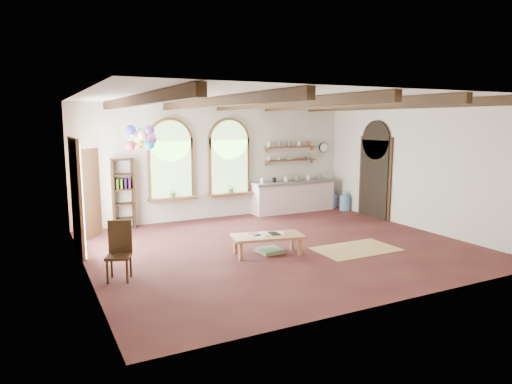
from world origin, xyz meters
TOP-DOWN VIEW (x-y plane):
  - floor at (0.00, 0.00)m, footprint 8.00×8.00m
  - ceiling_beams at (0.00, 0.00)m, footprint 6.20×6.80m
  - window_left at (-1.40, 3.43)m, footprint 1.30×0.28m
  - window_right at (0.30, 3.43)m, footprint 1.30×0.28m
  - left_doorway at (-3.95, 1.80)m, footprint 0.10×1.90m
  - right_doorway at (3.95, 1.50)m, footprint 0.10×1.30m
  - kitchen_counter at (2.30, 3.20)m, footprint 2.68×0.62m
  - wall_shelf_lower at (2.30, 3.38)m, footprint 1.70×0.24m
  - wall_shelf_upper at (2.30, 3.38)m, footprint 1.70×0.24m
  - wall_clock at (3.55, 3.45)m, footprint 0.32×0.04m
  - bookshelf at (-2.70, 3.32)m, footprint 0.53×0.32m
  - coffee_table at (-0.53, -0.42)m, footprint 1.56×0.95m
  - side_chair at (-3.54, -0.59)m, footprint 0.53×0.53m
  - floor_mat at (1.35, -0.95)m, footprint 1.76×1.09m
  - floor_cushion at (-0.40, -0.30)m, footprint 0.48×0.48m
  - water_jug_a at (3.75, 3.20)m, footprint 0.27×0.27m
  - water_jug_b at (3.82, 2.64)m, footprint 0.31×0.31m
  - balloon_cluster at (-2.41, 2.30)m, footprint 0.78×0.82m
  - table_book at (-0.83, -0.28)m, footprint 0.22×0.27m
  - tablet at (-0.35, -0.38)m, footprint 0.20×0.29m
  - potted_plant_left at (-1.40, 3.32)m, footprint 0.27×0.23m
  - potted_plant_right at (0.30, 3.32)m, footprint 0.27×0.23m
  - shelf_cup_a at (1.55, 3.38)m, footprint 0.12×0.10m
  - shelf_cup_b at (1.90, 3.38)m, footprint 0.10×0.10m
  - shelf_bowl_a at (2.25, 3.38)m, footprint 0.22×0.22m
  - shelf_bowl_b at (2.60, 3.38)m, footprint 0.20×0.20m
  - shelf_vase at (2.95, 3.38)m, footprint 0.18×0.18m

SIDE VIEW (x-z plane):
  - floor at x=0.00m, z-range 0.00..0.00m
  - floor_mat at x=1.35m, z-range 0.00..0.02m
  - floor_cushion at x=-0.40m, z-range 0.00..0.08m
  - water_jug_a at x=3.75m, z-range -0.04..0.49m
  - water_jug_b at x=3.82m, z-range -0.04..0.55m
  - side_chair at x=-3.54m, z-range -0.22..0.81m
  - coffee_table at x=-0.53m, z-range 0.16..0.57m
  - tablet at x=-0.35m, z-range 0.42..0.43m
  - table_book at x=-0.83m, z-range 0.42..0.44m
  - kitchen_counter at x=2.30m, z-range 0.01..0.95m
  - potted_plant_left at x=-1.40m, z-range 0.70..1.00m
  - potted_plant_right at x=0.30m, z-range 0.70..1.00m
  - bookshelf at x=-2.70m, z-range 0.00..1.80m
  - right_doorway at x=3.95m, z-range -0.10..2.30m
  - left_doorway at x=-3.95m, z-range -0.10..2.40m
  - wall_shelf_lower at x=2.30m, z-range 1.53..1.57m
  - shelf_bowl_a at x=2.25m, z-range 1.57..1.62m
  - shelf_bowl_b at x=2.60m, z-range 1.57..1.63m
  - shelf_cup_b at x=1.90m, z-range 1.57..1.66m
  - shelf_cup_a at x=1.55m, z-range 1.57..1.67m
  - window_left at x=-1.40m, z-range 0.53..2.73m
  - window_right at x=0.30m, z-range 0.53..2.73m
  - shelf_vase at x=2.95m, z-range 1.57..1.76m
  - wall_clock at x=3.55m, z-range 1.74..2.06m
  - wall_shelf_upper at x=2.30m, z-range 1.93..1.97m
  - balloon_cluster at x=-2.41m, z-range 1.76..2.91m
  - ceiling_beams at x=0.00m, z-range 3.01..3.19m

